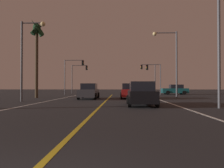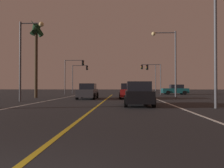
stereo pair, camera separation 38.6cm
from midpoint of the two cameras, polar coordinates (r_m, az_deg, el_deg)
The scene contains 15 objects.
lane_edge_right at distance 16.26m, azimuth 16.55°, elevation -5.43°, with size 0.16×39.80×0.01m, color silver.
lane_edge_left at distance 17.27m, azimuth -21.01°, elevation -5.14°, with size 0.16×39.80×0.01m, color silver.
lane_center_divider at distance 15.88m, azimuth -2.82°, elevation -5.57°, with size 0.16×39.80×0.01m, color gold.
car_lead_same_lane at distance 15.33m, azimuth 7.74°, elevation -2.68°, with size 2.02×4.30×1.70m.
car_oncoming at distance 23.72m, azimuth -6.00°, elevation -1.98°, with size 2.02×4.30×1.70m.
car_crossing_side at distance 37.88m, azimuth 16.80°, elevation -1.47°, with size 4.30×2.02×1.70m.
car_ahead_far at distance 24.06m, azimuth 4.82°, elevation -1.96°, with size 2.02×4.30×1.70m.
traffic_light_near_right at distance 36.62m, azimuth 11.30°, elevation 3.12°, with size 2.53×0.36×5.10m.
traffic_light_near_left at distance 37.17m, azimuth -9.82°, elevation 3.98°, with size 3.40×0.36×5.91m.
traffic_light_far_right at distance 42.06m, azimuth 10.00°, elevation 3.18°, with size 2.92×0.36×5.67m.
traffic_light_far_left at distance 42.54m, azimuth -8.28°, elevation 3.05°, with size 3.17×0.36×5.56m.
street_lamp_right_near at distance 15.11m, azimuth 24.91°, elevation 13.30°, with size 2.05×0.44×7.86m.
street_lamp_left_mid at distance 21.06m, azimuth -21.43°, elevation 8.43°, with size 2.25×0.44×7.26m.
street_lamp_right_far at distance 24.48m, azimuth 15.51°, elevation 7.42°, with size 2.70×0.44×7.42m.
palm_tree_left_mid at distance 27.98m, azimuth -19.15°, elevation 11.91°, with size 1.93×1.90×9.47m.
Camera 2 is at (1.76, -1.84, 1.36)m, focal length 34.29 mm.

